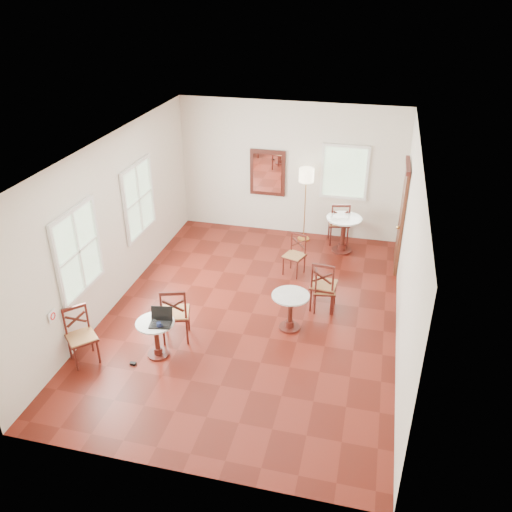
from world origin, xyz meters
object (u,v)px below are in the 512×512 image
at_px(chair_near_b, 81,336).
at_px(floor_lamp, 306,180).
at_px(cafe_table_back, 343,231).
at_px(chair_back_b, 295,255).
at_px(navy_mug, 159,325).
at_px(power_adapter, 133,364).
at_px(chair_back_a, 339,223).
at_px(cafe_table_mid, 290,308).
at_px(cafe_table_near, 156,335).
at_px(laptop, 161,320).
at_px(chair_mid_a, 323,285).
at_px(chair_near_a, 175,313).
at_px(chair_mid_b, 323,289).
at_px(mouse, 155,323).
at_px(water_glass, 154,322).

distance_m(chair_near_b, floor_lamp, 5.75).
height_order(cafe_table_back, chair_back_b, chair_back_b).
relative_size(chair_near_b, navy_mug, 8.98).
bearing_deg(power_adapter, chair_back_a, 61.95).
height_order(cafe_table_mid, cafe_table_back, cafe_table_back).
relative_size(cafe_table_near, navy_mug, 6.23).
bearing_deg(floor_lamp, laptop, -107.74).
bearing_deg(chair_near_b, chair_mid_a, -12.23).
relative_size(cafe_table_mid, chair_near_a, 0.67).
height_order(chair_back_a, power_adapter, chair_back_a).
bearing_deg(chair_back_b, chair_near_b, -108.92).
xyz_separation_m(laptop, power_adapter, (-0.39, -0.32, -0.67)).
distance_m(chair_back_b, navy_mug, 3.53).
bearing_deg(floor_lamp, cafe_table_mid, -84.84).
xyz_separation_m(chair_near_a, chair_mid_b, (2.22, 1.42, -0.07)).
height_order(chair_back_a, navy_mug, chair_back_a).
xyz_separation_m(chair_near_a, chair_mid_a, (2.22, 1.46, -0.01)).
height_order(chair_back_b, laptop, laptop).
distance_m(chair_mid_a, mouse, 3.06).
bearing_deg(chair_near_a, laptop, 69.66).
relative_size(chair_mid_b, navy_mug, 8.41).
bearing_deg(chair_back_a, power_adapter, 49.80).
bearing_deg(water_glass, navy_mug, -23.21).
xyz_separation_m(laptop, water_glass, (-0.08, -0.08, -0.01)).
height_order(cafe_table_back, mouse, cafe_table_back).
xyz_separation_m(cafe_table_mid, chair_back_b, (-0.25, 1.87, -0.00)).
relative_size(cafe_table_near, laptop, 1.70).
distance_m(laptop, mouse, 0.11).
distance_m(floor_lamp, laptop, 4.91).
bearing_deg(cafe_table_near, power_adapter, -132.86).
bearing_deg(chair_mid_a, mouse, 44.52).
relative_size(cafe_table_back, chair_near_a, 0.79).
bearing_deg(navy_mug, power_adapter, -153.43).
bearing_deg(mouse, chair_mid_a, 37.54).
distance_m(cafe_table_near, navy_mug, 0.32).
distance_m(chair_back_b, water_glass, 3.54).
bearing_deg(cafe_table_mid, chair_near_a, -157.71).
xyz_separation_m(chair_back_a, floor_lamp, (-0.77, -0.02, 0.93)).
distance_m(chair_near_a, chair_back_b, 3.00).
xyz_separation_m(chair_near_b, chair_back_b, (2.71, 3.44, -0.04)).
height_order(cafe_table_back, floor_lamp, floor_lamp).
bearing_deg(navy_mug, chair_near_b, -167.34).
height_order(chair_near_a, floor_lamp, floor_lamp).
relative_size(chair_mid_b, floor_lamp, 0.51).
bearing_deg(water_glass, mouse, 80.09).
bearing_deg(chair_back_b, chair_near_a, -100.95).
bearing_deg(chair_near_a, floor_lamp, -126.25).
bearing_deg(chair_back_b, water_glass, -98.02).
xyz_separation_m(chair_near_a, chair_back_a, (2.22, 4.17, -0.01)).
height_order(cafe_table_mid, floor_lamp, floor_lamp).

